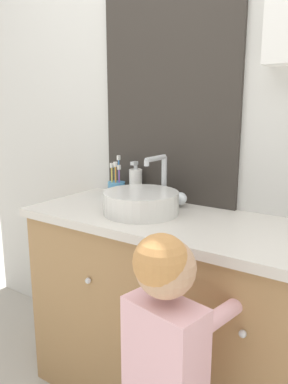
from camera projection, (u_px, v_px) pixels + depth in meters
name	position (u px, v px, depth m)	size (l,w,h in m)	color
wall_back	(228.00, 104.00, 1.55)	(3.20, 0.18, 2.50)	silver
vanity_counter	(187.00, 319.00, 1.53)	(1.39, 0.51, 0.84)	#A37A4C
sink_basin	(142.00, 201.00, 1.53)	(0.31, 0.36, 0.23)	silver
toothbrush_holder	(117.00, 188.00, 1.82)	(0.08, 0.08, 0.20)	#4C93C6
soap_dispenser	(136.00, 183.00, 1.78)	(0.06, 0.06, 0.18)	white
child_figure	(166.00, 368.00, 1.06)	(0.29, 0.45, 0.95)	slate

